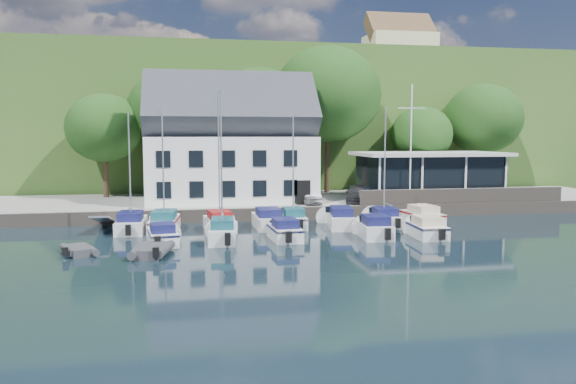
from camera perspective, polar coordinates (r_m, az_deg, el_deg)
name	(u,v)px	position (r m, az deg, el deg)	size (l,w,h in m)	color
ground	(369,246)	(34.27, 8.25, -5.44)	(180.00, 180.00, 0.00)	black
quay	(307,203)	(50.88, 1.98, -1.14)	(60.00, 13.00, 1.00)	gray
quay_face	(325,213)	(44.61, 3.76, -2.13)	(60.00, 0.30, 1.00)	#60574D
hillside	(251,127)	(94.47, -3.81, 6.61)	(160.00, 75.00, 16.00)	#32541F
field_patch	(289,83)	(104.00, 0.11, 11.05)	(50.00, 30.00, 0.30)	#596D36
farmhouse	(399,48)	(91.03, 11.24, 14.19)	(10.40, 7.00, 8.20)	beige
harbor_building	(230,150)	(48.51, -5.88, 4.24)	(14.40, 8.20, 8.70)	white
club_pavilion	(429,175)	(52.70, 14.11, 1.71)	(13.20, 7.20, 4.10)	black
seawall	(463,196)	(49.14, 17.35, -0.36)	(18.00, 0.50, 1.20)	#60574D
gangway	(105,230)	(41.78, -18.10, -3.64)	(1.20, 6.00, 1.40)	silver
car_silver	(309,196)	(46.35, 2.10, -0.45)	(1.42, 3.53, 1.20)	#A1A1A5
car_white	(312,195)	(47.08, 2.48, -0.34)	(1.29, 3.71, 1.22)	white
car_dgrey	(357,194)	(47.80, 6.99, -0.23)	(1.85, 4.55, 1.32)	#29282D
car_blue	(380,193)	(48.89, 9.34, -0.11)	(1.57, 3.97, 1.36)	navy
flagpole	(411,144)	(48.11, 12.37, 4.80)	(2.36, 0.20, 9.83)	white
tree_0	(105,146)	(53.56, -18.13, 4.50)	(6.87, 6.87, 9.38)	#163610
tree_1	(173,132)	(54.38, -11.59, 5.95)	(8.63, 8.63, 11.80)	#163610
tree_2	(260,131)	(54.19, -2.90, 6.21)	(8.84, 8.84, 12.08)	#163610
tree_3	(327,120)	(55.81, 4.02, 7.35)	(10.49, 10.49, 14.34)	#163610
tree_4	(421,148)	(59.05, 13.40, 4.32)	(6.27, 6.27, 8.57)	#163610
tree_5	(483,137)	(62.24, 19.17, 5.33)	(8.01, 8.01, 10.95)	#163610
boat_r1_0	(130,169)	(39.74, -15.79, 2.30)	(2.02, 6.38, 8.74)	silver
boat_r1_1	(163,167)	(39.73, -12.57, 2.45)	(1.96, 6.35, 8.84)	silver
boat_r1_2	(219,168)	(39.02, -7.03, 2.40)	(1.84, 5.29, 8.72)	silver
boat_r1_3	(268,218)	(40.40, -2.06, -2.63)	(2.07, 5.96, 1.45)	silver
boat_r1_4	(293,167)	(40.21, 0.52, 2.56)	(1.78, 5.42, 8.74)	silver
boat_r1_5	(340,217)	(40.93, 5.32, -2.52)	(1.87, 6.77, 1.49)	silver
boat_r1_6	(385,169)	(41.49, 9.79, 2.33)	(2.04, 5.51, 8.39)	silver
boat_r1_7	(422,214)	(43.45, 13.46, -2.21)	(2.06, 5.48, 1.42)	silver
boat_r2_0	(163,234)	(35.05, -12.60, -4.15)	(1.79, 4.58, 1.35)	silver
boat_r2_1	(221,168)	(34.97, -6.78, 2.39)	(1.79, 5.88, 9.18)	silver
boat_r2_2	(285,229)	(35.73, -0.33, -3.78)	(1.85, 4.97, 1.40)	silver
boat_r2_3	(375,226)	(36.95, 8.79, -3.45)	(2.01, 5.04, 1.49)	silver
boat_r2_4	(426,226)	(37.88, 13.86, -3.40)	(1.98, 5.42, 1.40)	silver
dinghy_0	(79,249)	(33.63, -20.45, -5.42)	(1.63, 2.71, 0.63)	#36363A
dinghy_1	(152,249)	(32.04, -13.65, -5.64)	(1.95, 3.25, 0.76)	#36363A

